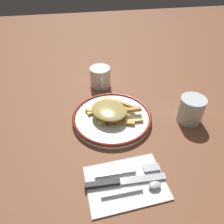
% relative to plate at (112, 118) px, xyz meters
% --- Properties ---
extents(ground_plane, '(2.60, 2.60, 0.00)m').
position_rel_plate_xyz_m(ground_plane, '(0.00, 0.00, -0.01)').
color(ground_plane, brown).
extents(plate, '(0.27, 0.27, 0.02)m').
position_rel_plate_xyz_m(plate, '(0.00, 0.00, 0.00)').
color(plate, white).
rests_on(plate, ground_plane).
extents(fries_heap, '(0.18, 0.19, 0.04)m').
position_rel_plate_xyz_m(fries_heap, '(-0.01, -0.00, 0.02)').
color(fries_heap, '#D9AA52').
rests_on(fries_heap, plate).
extents(napkin, '(0.16, 0.21, 0.01)m').
position_rel_plate_xyz_m(napkin, '(0.25, -0.01, -0.01)').
color(napkin, white).
rests_on(napkin, ground_plane).
extents(fork, '(0.02, 0.18, 0.01)m').
position_rel_plate_xyz_m(fork, '(0.22, 0.01, -0.00)').
color(fork, silver).
rests_on(fork, napkin).
extents(knife, '(0.02, 0.21, 0.01)m').
position_rel_plate_xyz_m(knife, '(0.25, -0.03, 0.00)').
color(knife, black).
rests_on(knife, napkin).
extents(spoon, '(0.02, 0.15, 0.01)m').
position_rel_plate_xyz_m(spoon, '(0.27, 0.03, 0.00)').
color(spoon, silver).
rests_on(spoon, napkin).
extents(water_glass, '(0.08, 0.08, 0.09)m').
position_rel_plate_xyz_m(water_glass, '(0.04, 0.26, 0.03)').
color(water_glass, silver).
rests_on(water_glass, ground_plane).
extents(coffee_mug, '(0.11, 0.08, 0.08)m').
position_rel_plate_xyz_m(coffee_mug, '(-0.22, -0.01, 0.03)').
color(coffee_mug, white).
rests_on(coffee_mug, ground_plane).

